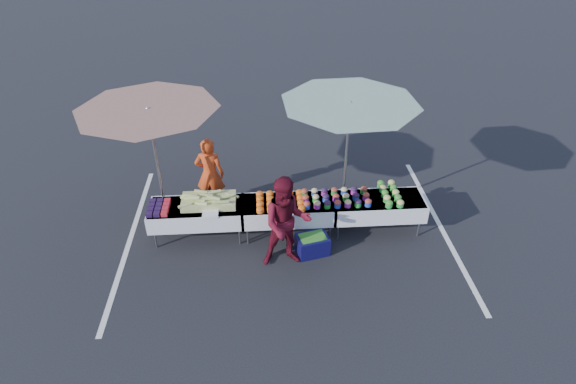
{
  "coord_description": "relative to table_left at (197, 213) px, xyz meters",
  "views": [
    {
      "loc": [
        -0.52,
        -7.73,
        6.23
      ],
      "look_at": [
        0.0,
        0.0,
        1.0
      ],
      "focal_mm": 30.0,
      "sensor_mm": 36.0,
      "label": 1
    }
  ],
  "objects": [
    {
      "name": "carrot_bowls",
      "position": [
        1.65,
        -0.01,
        0.22
      ],
      "size": [
        0.95,
        0.69,
        0.11
      ],
      "color": "orange",
      "rests_on": "table_center"
    },
    {
      "name": "corn_pile",
      "position": [
        0.25,
        0.05,
        0.26
      ],
      "size": [
        1.16,
        0.57,
        0.26
      ],
      "color": "#A1B05A",
      "rests_on": "table_left"
    },
    {
      "name": "potato_cups",
      "position": [
        2.75,
        0.0,
        0.25
      ],
      "size": [
        1.34,
        0.58,
        0.16
      ],
      "color": "#2440AC",
      "rests_on": "table_right"
    },
    {
      "name": "plastic_bags",
      "position": [
        0.3,
        -0.3,
        0.19
      ],
      "size": [
        0.3,
        0.25,
        0.05
      ],
      "primitive_type": "cube",
      "color": "white",
      "rests_on": "table_left"
    },
    {
      "name": "table_right",
      "position": [
        3.6,
        0.0,
        0.0
      ],
      "size": [
        1.86,
        0.81,
        0.75
      ],
      "color": "white",
      "rests_on": "ground"
    },
    {
      "name": "ground",
      "position": [
        1.8,
        0.0,
        -0.58
      ],
      "size": [
        80.0,
        80.0,
        0.0
      ],
      "primitive_type": "plane",
      "color": "black"
    },
    {
      "name": "umbrella_right",
      "position": [
        2.97,
        0.4,
        1.86
      ],
      "size": [
        3.36,
        3.36,
        2.69
      ],
      "rotation": [
        0.0,
        0.0,
        -0.34
      ],
      "color": "black",
      "rests_on": "ground"
    },
    {
      "name": "table_left",
      "position": [
        0.0,
        0.0,
        0.0
      ],
      "size": [
        1.86,
        0.81,
        0.75
      ],
      "color": "white",
      "rests_on": "ground"
    },
    {
      "name": "umbrella_left",
      "position": [
        -0.7,
        0.4,
        1.85
      ],
      "size": [
        2.69,
        2.69,
        2.69
      ],
      "rotation": [
        0.0,
        0.0,
        0.03
      ],
      "color": "black",
      "rests_on": "ground"
    },
    {
      "name": "stripe_left",
      "position": [
        -1.4,
        0.0,
        -0.58
      ],
      "size": [
        0.1,
        5.0,
        0.0
      ],
      "primitive_type": "cube",
      "color": "silver",
      "rests_on": "ground"
    },
    {
      "name": "customer",
      "position": [
        1.72,
        -0.88,
        0.34
      ],
      "size": [
        0.94,
        0.76,
        1.85
      ],
      "primitive_type": "imported",
      "rotation": [
        0.0,
        0.0,
        0.07
      ],
      "color": "#580D1B",
      "rests_on": "ground"
    },
    {
      "name": "vendor",
      "position": [
        0.21,
        1.01,
        0.26
      ],
      "size": [
        0.66,
        0.48,
        1.69
      ],
      "primitive_type": "imported",
      "rotation": [
        0.0,
        0.0,
        3.01
      ],
      "color": "#CB4117",
      "rests_on": "ground"
    },
    {
      "name": "table_center",
      "position": [
        1.8,
        0.0,
        0.0
      ],
      "size": [
        1.86,
        0.81,
        0.75
      ],
      "color": "white",
      "rests_on": "ground"
    },
    {
      "name": "bean_baskets",
      "position": [
        3.86,
        0.08,
        0.24
      ],
      "size": [
        0.36,
        0.86,
        0.15
      ],
      "color": "green",
      "rests_on": "table_right"
    },
    {
      "name": "storage_bin",
      "position": [
        2.23,
        -0.65,
        -0.38
      ],
      "size": [
        0.69,
        0.57,
        0.39
      ],
      "rotation": [
        0.0,
        0.0,
        0.24
      ],
      "color": "#0F0D43",
      "rests_on": "ground"
    },
    {
      "name": "berry_punnets",
      "position": [
        -0.71,
        -0.06,
        0.21
      ],
      "size": [
        0.4,
        0.54,
        0.08
      ],
      "color": "black",
      "rests_on": "table_left"
    },
    {
      "name": "stripe_right",
      "position": [
        5.0,
        0.0,
        -0.58
      ],
      "size": [
        0.1,
        5.0,
        0.0
      ],
      "primitive_type": "cube",
      "color": "silver",
      "rests_on": "ground"
    }
  ]
}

